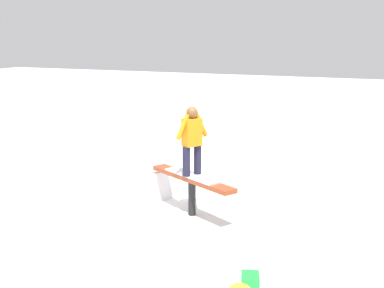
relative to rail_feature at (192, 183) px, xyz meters
name	(u,v)px	position (x,y,z in m)	size (l,w,h in m)	color
ground_plane	(192,215)	(0.00, 0.00, -0.62)	(60.00, 60.00, 0.00)	white
rail_feature	(192,183)	(0.00, 0.00, 0.00)	(2.01, 1.30, 0.73)	black
snow_kicker_ramp	(137,177)	(-1.68, 0.94, -0.32)	(1.80, 1.50, 0.58)	white
main_rider_on_rail	(192,143)	(0.00, 0.00, 0.74)	(1.29, 0.90, 1.27)	silver
backpack_on_snow	(250,287)	(1.91, -2.62, -0.45)	(0.30, 0.22, 0.34)	green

